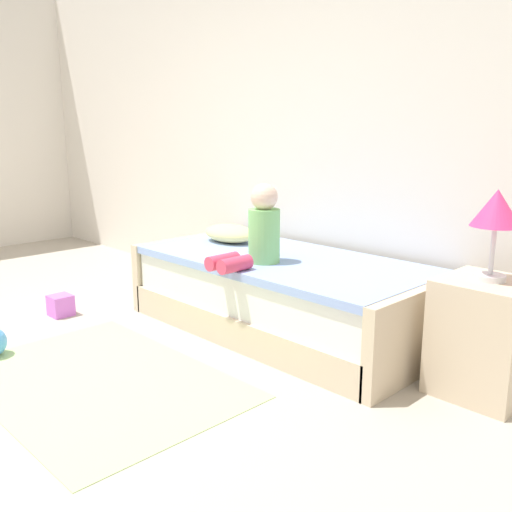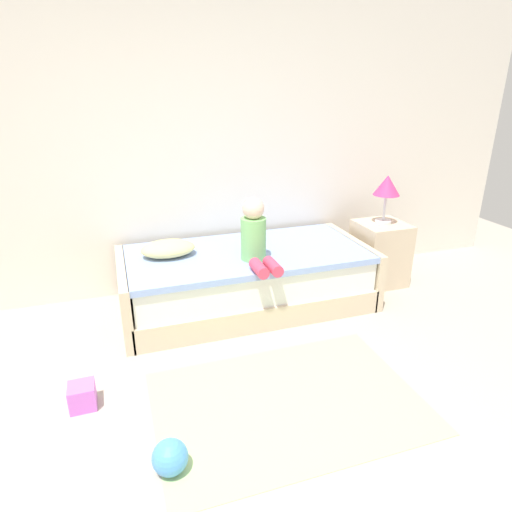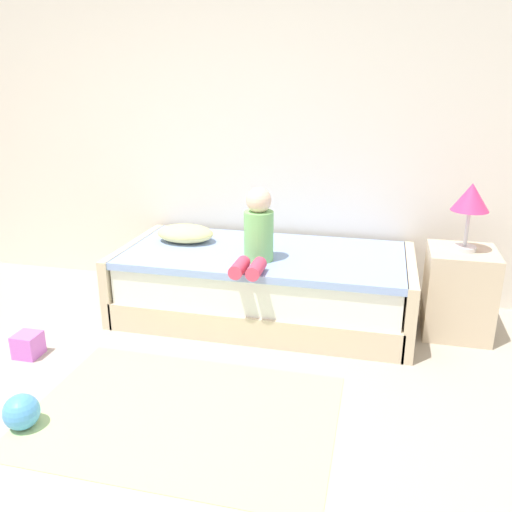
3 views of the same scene
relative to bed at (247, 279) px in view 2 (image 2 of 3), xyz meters
The scene contains 9 objects.
wall_rear 1.46m from the bed, 133.91° to the left, with size 7.20×0.10×2.90m, color silver.
bed is the anchor object (origin of this frame).
nightstand 1.35m from the bed, ahead, with size 0.44×0.44×0.60m, color beige.
table_lamp 1.52m from the bed, ahead, with size 0.24×0.24×0.45m.
child_figure 0.51m from the bed, 89.55° to the right, with size 0.20×0.51×0.50m.
pillow 0.72m from the bed, behind, with size 0.44×0.30×0.13m, color #F2E58C.
toy_ball 1.83m from the bed, 119.41° to the right, with size 0.18×0.18×0.18m, color #4C99E5.
area_rug 1.33m from the bed, 96.38° to the right, with size 1.60×1.10×0.01m, color #B2D189.
toy_block 1.64m from the bed, 144.56° to the right, with size 0.15×0.15×0.15m, color #CC66D8.
Camera 2 is at (-0.43, -1.27, 1.81)m, focal length 30.51 mm.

